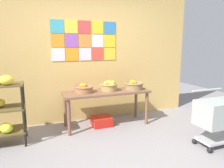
% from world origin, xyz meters
% --- Properties ---
extents(ground, '(9.57, 9.57, 0.00)m').
position_xyz_m(ground, '(0.00, 0.00, 0.00)').
color(ground, gray).
extents(back_wall_with_art, '(4.53, 0.07, 2.67)m').
position_xyz_m(back_wall_with_art, '(-0.00, 1.81, 1.34)').
color(back_wall_with_art, tan).
rests_on(back_wall_with_art, ground).
extents(display_table, '(1.62, 0.57, 0.68)m').
position_xyz_m(display_table, '(0.19, 1.32, 0.59)').
color(display_table, brown).
rests_on(display_table, ground).
extents(fruit_basket_back_left, '(0.33, 0.33, 0.20)m').
position_xyz_m(fruit_basket_back_left, '(0.26, 1.34, 0.77)').
color(fruit_basket_back_left, '#A57C48').
rests_on(fruit_basket_back_left, display_table).
extents(fruit_basket_back_right, '(0.35, 0.35, 0.17)m').
position_xyz_m(fruit_basket_back_right, '(-0.24, 1.35, 0.75)').
color(fruit_basket_back_right, '#97643E').
rests_on(fruit_basket_back_right, display_table).
extents(fruit_basket_left, '(0.38, 0.38, 0.18)m').
position_xyz_m(fruit_basket_left, '(0.75, 1.29, 0.76)').
color(fruit_basket_left, olive).
rests_on(fruit_basket_left, display_table).
extents(produce_crate_under_table, '(0.36, 0.34, 0.17)m').
position_xyz_m(produce_crate_under_table, '(0.09, 1.34, 0.09)').
color(produce_crate_under_table, red).
rests_on(produce_crate_under_table, ground).
extents(shopping_cart, '(0.61, 0.45, 0.84)m').
position_xyz_m(shopping_cart, '(1.47, -0.06, 0.49)').
color(shopping_cart, black).
rests_on(shopping_cart, ground).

